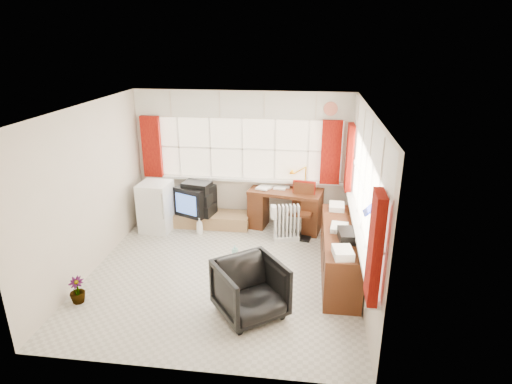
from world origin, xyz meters
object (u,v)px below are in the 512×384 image
crt_tv (196,200)px  radiator (286,226)px  desk_lamp (306,173)px  office_chair (250,289)px  desk (285,207)px  mini_fridge (156,207)px  tv_bench (213,219)px  credenza (340,252)px  task_chair (302,207)px

crt_tv → radiator: bearing=-13.6°
desk_lamp → office_chair: desk_lamp is taller
desk_lamp → crt_tv: size_ratio=0.54×
desk → radiator: 0.56m
office_chair → mini_fridge: 3.11m
office_chair → tv_bench: size_ratio=0.58×
mini_fridge → tv_bench: bearing=18.1°
credenza → tv_bench: 2.75m
desk_lamp → radiator: desk_lamp is taller
task_chair → credenza: (0.59, -1.36, -0.14)m
desk_lamp → task_chair: size_ratio=0.42×
desk_lamp → mini_fridge: bearing=-168.0°
task_chair → office_chair: task_chair is taller
office_chair → crt_tv: (-1.40, 2.60, 0.15)m
desk_lamp → mini_fridge: (-2.69, -0.57, -0.58)m
office_chair → crt_tv: crt_tv is taller
desk → mini_fridge: bearing=-170.4°
crt_tv → task_chair: bearing=-3.7°
desk → credenza: credenza is taller
desk_lamp → tv_bench: (-1.72, -0.25, -0.92)m
tv_bench → mini_fridge: 1.07m
desk → office_chair: (-0.27, -2.72, -0.05)m
crt_tv → tv_bench: bearing=6.7°
office_chair → desk_lamp: bearing=41.6°
desk → radiator: (0.05, -0.53, -0.15)m
tv_bench → mini_fridge: size_ratio=1.53×
desk_lamp → tv_bench: desk_lamp is taller
task_chair → tv_bench: 1.74m
tv_bench → crt_tv: 0.50m
task_chair → crt_tv: 1.99m
crt_tv → office_chair: bearing=-61.7°
tv_bench → crt_tv: (-0.30, -0.04, 0.40)m
office_chair → credenza: credenza is taller
task_chair → credenza: 1.49m
task_chair → mini_fridge: (-2.66, -0.15, -0.07)m
desk → credenza: bearing=-60.5°
radiator → tv_bench: radiator is taller
credenza → desk: bearing=119.5°
desk_lamp → task_chair: 0.66m
radiator → task_chair: bearing=48.3°
tv_bench → crt_tv: bearing=-173.3°
tv_bench → radiator: bearing=-17.6°
office_chair → radiator: office_chair is taller
task_chair → credenza: size_ratio=0.49×
credenza → mini_fridge: mini_fridge is taller
tv_bench → credenza: bearing=-33.7°
radiator → mini_fridge: (-2.40, 0.14, 0.19)m
credenza → mini_fridge: 3.46m
task_chair → crt_tv: (-1.99, 0.13, -0.00)m
office_chair → mini_fridge: bearing=95.4°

